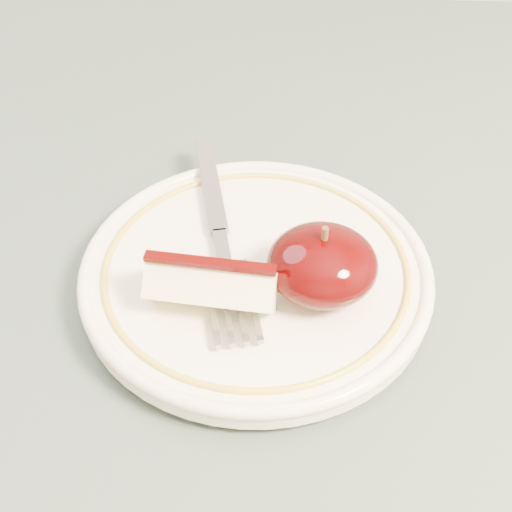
# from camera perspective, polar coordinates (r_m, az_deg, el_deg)

# --- Properties ---
(table) EXTENTS (0.90, 0.90, 0.75)m
(table) POSITION_cam_1_polar(r_m,az_deg,el_deg) (0.53, -10.14, -9.25)
(table) COLOR brown
(table) RESTS_ON ground
(plate) EXTENTS (0.22, 0.22, 0.02)m
(plate) POSITION_cam_1_polar(r_m,az_deg,el_deg) (0.44, -0.00, -1.31)
(plate) COLOR #F5EDCD
(plate) RESTS_ON table
(apple_half) EXTENTS (0.07, 0.06, 0.05)m
(apple_half) POSITION_cam_1_polar(r_m,az_deg,el_deg) (0.42, 5.31, -0.69)
(apple_half) COLOR black
(apple_half) RESTS_ON plate
(apple_wedge) EXTENTS (0.08, 0.04, 0.04)m
(apple_wedge) POSITION_cam_1_polar(r_m,az_deg,el_deg) (0.41, -3.59, -2.30)
(apple_wedge) COLOR beige
(apple_wedge) RESTS_ON plate
(fork) EXTENTS (0.06, 0.20, 0.00)m
(fork) POSITION_cam_1_polar(r_m,az_deg,el_deg) (0.46, -2.93, 1.82)
(fork) COLOR gray
(fork) RESTS_ON plate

